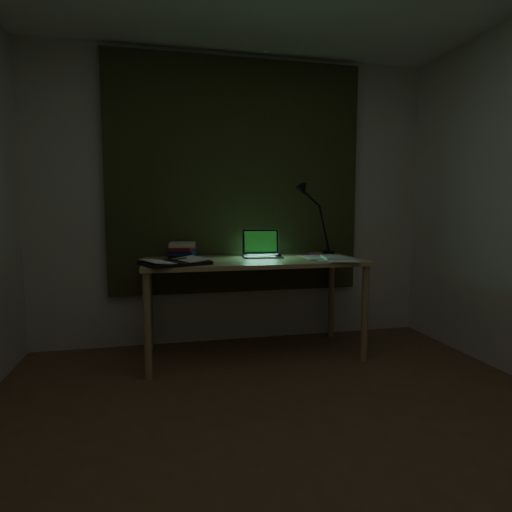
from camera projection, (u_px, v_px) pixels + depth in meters
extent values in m
cube|color=brown|center=(314.00, 466.00, 1.96)|extent=(3.50, 4.00, 0.00)
cube|color=silver|center=(236.00, 201.00, 3.77)|extent=(3.50, 0.00, 2.50)
cube|color=#33371B|center=(237.00, 178.00, 3.71)|extent=(2.20, 0.06, 2.00)
ellipsoid|color=black|center=(278.00, 256.00, 3.51)|extent=(0.07, 0.10, 0.04)
cube|color=gold|center=(317.00, 253.00, 3.80)|extent=(0.08, 0.08, 0.01)
cube|color=#E75AAF|center=(313.00, 254.00, 3.74)|extent=(0.09, 0.09, 0.02)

